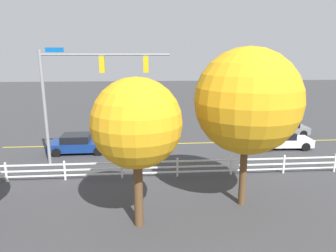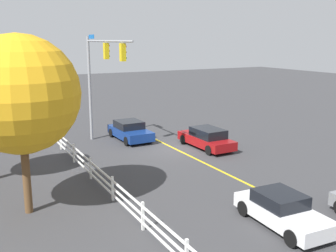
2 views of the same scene
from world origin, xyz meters
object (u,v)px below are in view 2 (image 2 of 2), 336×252
(car_3, at_px, (130,131))
(car_1, at_px, (207,138))
(tree_1, at_px, (20,95))
(car_0, at_px, (282,210))

(car_3, bearing_deg, car_1, 37.95)
(car_1, relative_size, car_3, 1.08)
(car_1, xyz_separation_m, car_3, (4.55, 3.63, -0.01))
(car_1, bearing_deg, tree_1, 111.26)
(car_0, xyz_separation_m, car_1, (10.92, -3.76, 0.05))
(car_3, relative_size, tree_1, 0.58)
(car_0, xyz_separation_m, tree_1, (5.98, 8.53, 4.39))
(car_0, height_order, tree_1, tree_1)
(car_3, bearing_deg, tree_1, -42.99)
(car_0, height_order, car_1, car_1)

